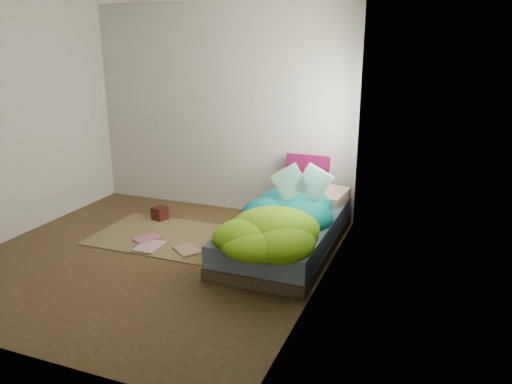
{
  "coord_description": "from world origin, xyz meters",
  "views": [
    {
      "loc": [
        2.71,
        -4.0,
        2.14
      ],
      "look_at": [
        0.87,
        0.75,
        0.59
      ],
      "focal_mm": 35.0,
      "sensor_mm": 36.0,
      "label": 1
    }
  ],
  "objects_px": {
    "pillow_magenta": "(306,176)",
    "floor_book_a": "(140,245)",
    "wooden_box": "(160,213)",
    "open_book": "(302,174)",
    "floor_book_b": "(142,236)",
    "bed": "(286,234)"
  },
  "relations": [
    {
      "from": "pillow_magenta",
      "to": "floor_book_a",
      "type": "distance_m",
      "value": 2.08
    },
    {
      "from": "pillow_magenta",
      "to": "floor_book_a",
      "type": "bearing_deg",
      "value": -135.49
    },
    {
      "from": "wooden_box",
      "to": "open_book",
      "type": "bearing_deg",
      "value": -6.87
    },
    {
      "from": "open_book",
      "to": "wooden_box",
      "type": "bearing_deg",
      "value": 152.81
    },
    {
      "from": "pillow_magenta",
      "to": "floor_book_b",
      "type": "height_order",
      "value": "pillow_magenta"
    },
    {
      "from": "open_book",
      "to": "wooden_box",
      "type": "distance_m",
      "value": 2.03
    },
    {
      "from": "floor_book_b",
      "to": "open_book",
      "type": "bearing_deg",
      "value": 38.23
    },
    {
      "from": "bed",
      "to": "pillow_magenta",
      "type": "xyz_separation_m",
      "value": [
        -0.03,
        0.85,
        0.42
      ]
    },
    {
      "from": "pillow_magenta",
      "to": "floor_book_a",
      "type": "height_order",
      "value": "pillow_magenta"
    },
    {
      "from": "floor_book_a",
      "to": "floor_book_b",
      "type": "height_order",
      "value": "same"
    },
    {
      "from": "wooden_box",
      "to": "floor_book_b",
      "type": "distance_m",
      "value": 0.61
    },
    {
      "from": "open_book",
      "to": "bed",
      "type": "bearing_deg",
      "value": -179.47
    },
    {
      "from": "pillow_magenta",
      "to": "floor_book_b",
      "type": "bearing_deg",
      "value": -142.62
    },
    {
      "from": "pillow_magenta",
      "to": "wooden_box",
      "type": "xyz_separation_m",
      "value": [
        -1.7,
        -0.57,
        -0.5
      ]
    },
    {
      "from": "bed",
      "to": "pillow_magenta",
      "type": "relative_size",
      "value": 3.98
    },
    {
      "from": "open_book",
      "to": "floor_book_b",
      "type": "relative_size",
      "value": 1.8
    },
    {
      "from": "floor_book_a",
      "to": "floor_book_b",
      "type": "xyz_separation_m",
      "value": [
        -0.12,
        0.22,
        0.0
      ]
    },
    {
      "from": "bed",
      "to": "wooden_box",
      "type": "xyz_separation_m",
      "value": [
        -1.73,
        0.28,
        -0.08
      ]
    },
    {
      "from": "wooden_box",
      "to": "bed",
      "type": "bearing_deg",
      "value": -9.28
    },
    {
      "from": "pillow_magenta",
      "to": "open_book",
      "type": "height_order",
      "value": "open_book"
    },
    {
      "from": "open_book",
      "to": "wooden_box",
      "type": "relative_size",
      "value": 3.25
    },
    {
      "from": "bed",
      "to": "pillow_magenta",
      "type": "bearing_deg",
      "value": 91.69
    }
  ]
}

